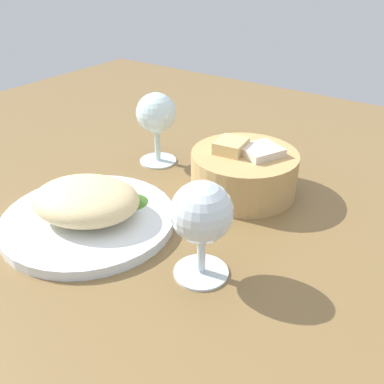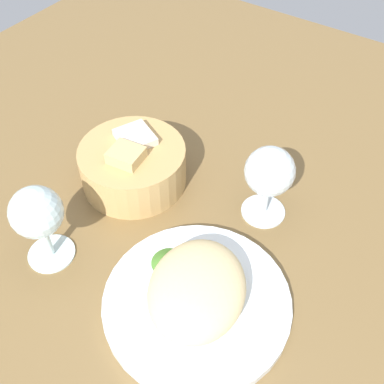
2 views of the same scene
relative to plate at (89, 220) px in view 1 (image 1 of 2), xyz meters
The scene contains 7 objects.
ground_plane 7.41cm from the plate, 37.73° to the left, with size 140.00×140.00×2.00cm, color brown.
plate is the anchor object (origin of this frame).
omelette 3.16cm from the plate, ahead, with size 14.60×11.77×4.93cm, color beige.
lettuce_garnish 6.73cm from the plate, 67.85° to the left, with size 4.72×4.72×1.28cm, color #467B2A.
bread_basket 24.12cm from the plate, 57.71° to the left, with size 16.11×16.11×8.33cm.
wine_glass_near 19.71cm from the plate, ahead, with size 7.02×7.02×11.99cm.
wine_glass_far 22.65cm from the plate, 102.77° to the left, with size 6.79×6.79×12.36cm.
Camera 1 is at (34.77, -37.02, 33.91)cm, focal length 40.91 mm.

